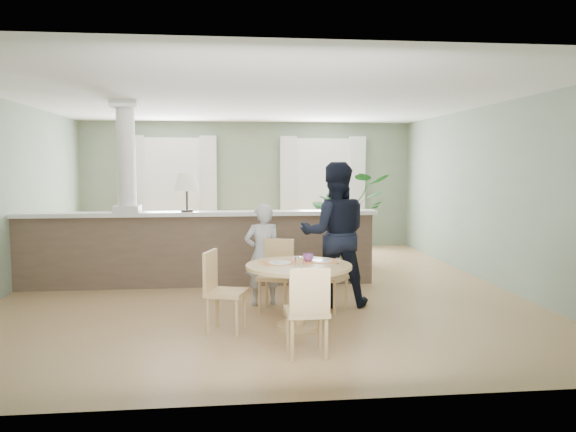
{
  "coord_description": "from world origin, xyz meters",
  "views": [
    {
      "loc": [
        -0.48,
        -8.08,
        1.8
      ],
      "look_at": [
        0.3,
        -1.0,
        1.14
      ],
      "focal_mm": 35.0,
      "sensor_mm": 36.0,
      "label": 1
    }
  ],
  "objects": [
    {
      "name": "chair_side",
      "position": [
        -0.56,
        -2.1,
        0.48
      ],
      "size": [
        0.5,
        0.5,
        0.87
      ],
      "rotation": [
        0.0,
        0.0,
        1.26
      ],
      "color": "tan",
      "rests_on": "ground"
    },
    {
      "name": "man_person",
      "position": [
        0.89,
        -1.1,
        0.92
      ],
      "size": [
        0.95,
        0.77,
        1.83
      ],
      "primitive_type": "imported",
      "rotation": [
        0.0,
        0.0,
        3.06
      ],
      "color": "black",
      "rests_on": "ground"
    },
    {
      "name": "chair_near",
      "position": [
        0.26,
        -3.03,
        0.48
      ],
      "size": [
        0.39,
        0.39,
        0.87
      ],
      "rotation": [
        0.0,
        0.0,
        3.15
      ],
      "color": "tan",
      "rests_on": "ground"
    },
    {
      "name": "ground",
      "position": [
        0.0,
        0.0,
        0.0
      ],
      "size": [
        8.0,
        8.0,
        0.0
      ],
      "primitive_type": "plane",
      "color": "tan",
      "rests_on": "ground"
    },
    {
      "name": "dining_table",
      "position": [
        0.31,
        -2.05,
        0.56
      ],
      "size": [
        1.17,
        1.17,
        0.8
      ],
      "rotation": [
        0.0,
        0.0,
        0.25
      ],
      "color": "tan",
      "rests_on": "ground"
    },
    {
      "name": "room_shell",
      "position": [
        -0.03,
        0.63,
        1.81
      ],
      "size": [
        7.02,
        8.02,
        2.71
      ],
      "color": "gray",
      "rests_on": "ground"
    },
    {
      "name": "pony_wall",
      "position": [
        -0.99,
        0.2,
        0.71
      ],
      "size": [
        5.32,
        0.38,
        2.7
      ],
      "color": "brown",
      "rests_on": "ground"
    },
    {
      "name": "chair_far_boy",
      "position": [
        0.14,
        -1.27,
        0.48
      ],
      "size": [
        0.51,
        0.51,
        0.87
      ],
      "rotation": [
        0.0,
        0.0,
        -0.35
      ],
      "color": "tan",
      "rests_on": "ground"
    },
    {
      "name": "chair_far_man",
      "position": [
        0.82,
        -1.3,
        0.46
      ],
      "size": [
        0.54,
        0.54,
        0.84
      ],
      "rotation": [
        0.0,
        0.0,
        -0.69
      ],
      "color": "tan",
      "rests_on": "ground"
    },
    {
      "name": "houseplant",
      "position": [
        1.7,
        1.96,
        0.82
      ],
      "size": [
        1.85,
        1.73,
        1.65
      ],
      "primitive_type": "imported",
      "rotation": [
        0.0,
        0.0,
        0.37
      ],
      "color": "#2A692B",
      "rests_on": "ground"
    },
    {
      "name": "sofa",
      "position": [
        0.52,
        1.97,
        0.41
      ],
      "size": [
        3.02,
        1.81,
        0.83
      ],
      "primitive_type": "imported",
      "rotation": [
        0.0,
        0.0,
        0.27
      ],
      "color": "#976A52",
      "rests_on": "ground"
    },
    {
      "name": "child_person",
      "position": [
        -0.02,
        -1.0,
        0.65
      ],
      "size": [
        0.51,
        0.38,
        1.3
      ],
      "primitive_type": "imported",
      "rotation": [
        0.0,
        0.0,
        3.28
      ],
      "color": "#A2A2A7",
      "rests_on": "ground"
    }
  ]
}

